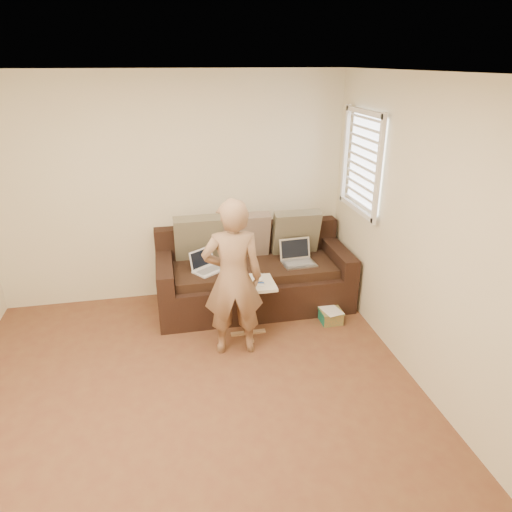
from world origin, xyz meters
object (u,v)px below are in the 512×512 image
object	(u,v)px
person	(233,279)
laptop_silver	(299,264)
laptop_white	(209,271)
side_table	(248,309)
striped_box	(331,316)
sofa	(254,271)
drinking_glass	(235,275)

from	to	relation	value
person	laptop_silver	bearing A→B (deg)	-134.59
laptop_white	side_table	bearing A→B (deg)	-92.84
laptop_white	side_table	size ratio (longest dim) A/B	0.54
laptop_white	person	distance (m)	0.84
side_table	striped_box	size ratio (longest dim) A/B	2.51
laptop_white	sofa	bearing A→B (deg)	-25.09
striped_box	laptop_white	bearing A→B (deg)	159.50
laptop_white	side_table	xyz separation A→B (m)	(0.34, -0.53, -0.22)
sofa	person	distance (m)	1.02
laptop_white	striped_box	distance (m)	1.43
drinking_glass	striped_box	xyz separation A→B (m)	(1.06, -0.03, -0.58)
person	drinking_glass	world-z (taller)	person
sofa	laptop_white	distance (m)	0.55
laptop_silver	drinking_glass	distance (m)	0.93
laptop_silver	striped_box	distance (m)	0.68
laptop_silver	sofa	bearing A→B (deg)	163.38
sofa	side_table	size ratio (longest dim) A/B	3.69
laptop_white	laptop_silver	bearing A→B (deg)	-36.53
laptop_white	drinking_glass	xyz separation A→B (m)	(0.22, -0.44, 0.14)
person	striped_box	size ratio (longest dim) A/B	6.62
laptop_white	person	size ratio (longest dim) A/B	0.20
laptop_white	person	xyz separation A→B (m)	(0.15, -0.78, 0.27)
side_table	striped_box	world-z (taller)	side_table
laptop_silver	drinking_glass	world-z (taller)	drinking_glass
person	side_table	world-z (taller)	person
person	drinking_glass	size ratio (longest dim) A/B	13.12
laptop_silver	laptop_white	bearing A→B (deg)	175.28
person	striped_box	bearing A→B (deg)	-160.39
side_table	drinking_glass	world-z (taller)	drinking_glass
laptop_white	side_table	world-z (taller)	laptop_white
laptop_silver	drinking_glass	bearing A→B (deg)	-156.01
sofa	laptop_silver	size ratio (longest dim) A/B	5.95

